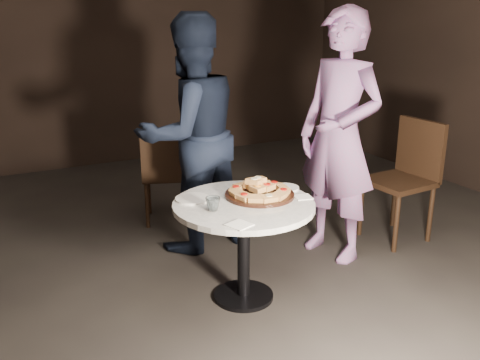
% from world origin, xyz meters
% --- Properties ---
extents(floor, '(7.00, 7.00, 0.00)m').
position_xyz_m(floor, '(0.00, 0.00, 0.00)').
color(floor, black).
rests_on(floor, ground).
extents(table, '(1.08, 1.08, 0.65)m').
position_xyz_m(table, '(-0.10, -0.05, 0.53)').
color(table, black).
rests_on(table, ground).
extents(serving_board, '(0.46, 0.46, 0.02)m').
position_xyz_m(serving_board, '(0.05, 0.01, 0.66)').
color(serving_board, black).
rests_on(serving_board, table).
extents(focaccia_pile, '(0.38, 0.39, 0.10)m').
position_xyz_m(focaccia_pile, '(0.04, 0.01, 0.70)').
color(focaccia_pile, tan).
rests_on(focaccia_pile, serving_board).
extents(plate_left, '(0.24, 0.24, 0.01)m').
position_xyz_m(plate_left, '(-0.35, 0.14, 0.66)').
color(plate_left, white).
rests_on(plate_left, table).
extents(plate_right, '(0.19, 0.19, 0.01)m').
position_xyz_m(plate_right, '(0.27, 0.06, 0.66)').
color(plate_right, white).
rests_on(plate_right, table).
extents(water_glass, '(0.11, 0.11, 0.08)m').
position_xyz_m(water_glass, '(-0.32, -0.08, 0.69)').
color(water_glass, silver).
rests_on(water_glass, table).
extents(napkin_near, '(0.15, 0.15, 0.01)m').
position_xyz_m(napkin_near, '(-0.29, -0.35, 0.66)').
color(napkin_near, white).
rests_on(napkin_near, table).
extents(napkin_far, '(0.12, 0.12, 0.01)m').
position_xyz_m(napkin_far, '(0.28, -0.14, 0.66)').
color(napkin_far, white).
rests_on(napkin_far, table).
extents(chair_far, '(0.51, 0.52, 0.83)m').
position_xyz_m(chair_far, '(-0.10, 1.36, 0.48)').
color(chair_far, black).
rests_on(chair_far, ground).
extents(chair_right, '(0.50, 0.48, 0.95)m').
position_xyz_m(chair_right, '(1.52, 0.24, 0.55)').
color(chair_right, black).
rests_on(chair_right, ground).
extents(diner_navy, '(0.95, 0.79, 1.76)m').
position_xyz_m(diner_navy, '(-0.07, 0.86, 0.88)').
color(diner_navy, black).
rests_on(diner_navy, ground).
extents(diner_teal, '(0.59, 0.75, 1.81)m').
position_xyz_m(diner_teal, '(0.82, 0.23, 0.90)').
color(diner_teal, '#855E94').
rests_on(diner_teal, ground).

